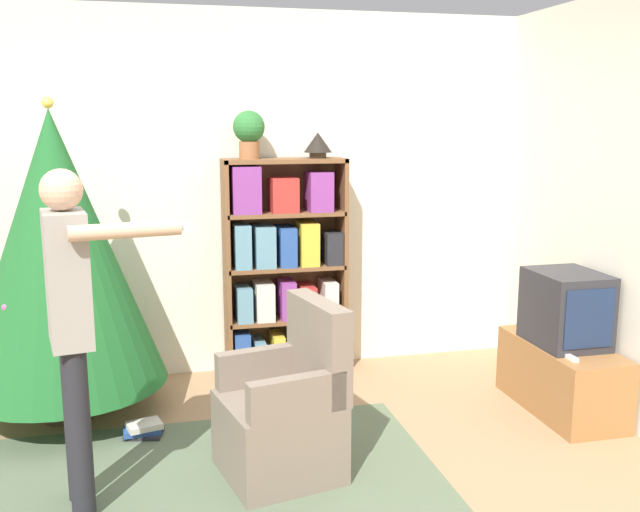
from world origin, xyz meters
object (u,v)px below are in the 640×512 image
standing_person (72,314)px  armchair (286,415)px  christmas_tree (58,251)px  television (566,308)px  potted_plant (249,131)px  table_lamp (318,144)px  bookshelf (284,271)px

standing_person → armchair: bearing=86.1°
christmas_tree → standing_person: (0.18, -1.16, -0.09)m
armchair → standing_person: 1.21m
television → potted_plant: potted_plant is taller
armchair → table_lamp: (0.52, 1.49, 1.35)m
television → potted_plant: size_ratio=1.52×
television → armchair: bearing=-167.8°
television → armchair: (-1.87, -0.40, -0.35)m
television → table_lamp: bearing=141.1°
armchair → potted_plant: 2.07m
standing_person → table_lamp: bearing=126.0°
christmas_tree → television: bearing=-11.9°
armchair → standing_person: (-1.01, -0.11, 0.64)m
christmas_tree → standing_person: 1.18m
television → table_lamp: table_lamp is taller
armchair → table_lamp: table_lamp is taller
bookshelf → christmas_tree: bearing=-163.6°
bookshelf → armchair: bookshelf is taller
christmas_tree → potted_plant: (1.24, 0.44, 0.70)m
christmas_tree → potted_plant: size_ratio=5.99×
bookshelf → armchair: 1.57m
bookshelf → television: size_ratio=3.15×
christmas_tree → potted_plant: bearing=19.4°
television → table_lamp: size_ratio=2.49×
television → standing_person: 2.94m
television → table_lamp: 2.00m
bookshelf → standing_person: (-1.28, -1.59, 0.20)m
christmas_tree → armchair: size_ratio=2.14×
bookshelf → potted_plant: potted_plant is taller
armchair → table_lamp: bearing=148.4°
christmas_tree → bookshelf: bearing=16.4°
bookshelf → christmas_tree: (-1.47, -0.43, 0.29)m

